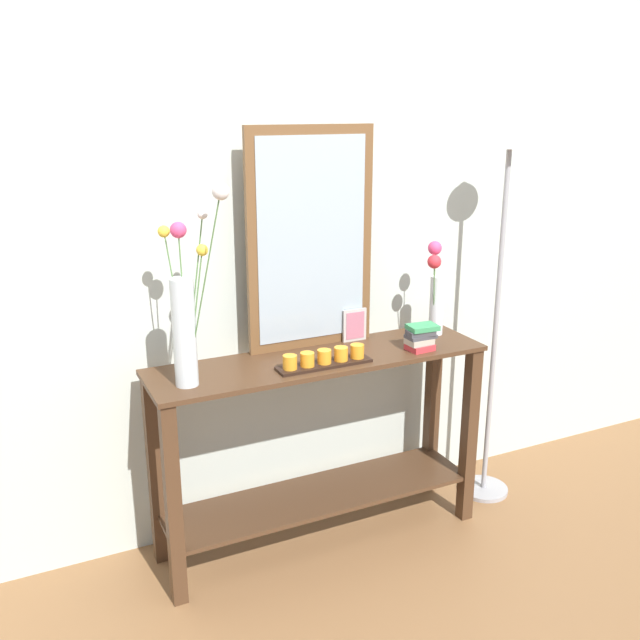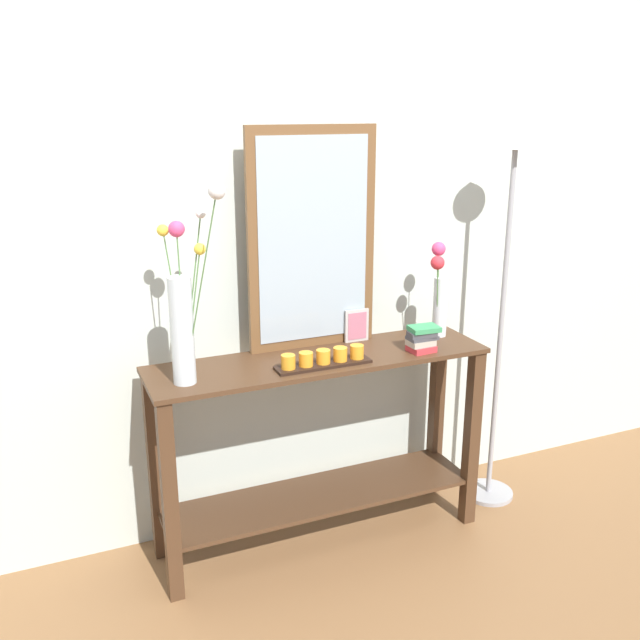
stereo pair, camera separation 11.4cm
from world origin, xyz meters
TOP-DOWN VIEW (x-y plane):
  - ground_plane at (0.00, 0.00)m, footprint 7.00×6.00m
  - wall_back at (0.00, 0.31)m, footprint 6.40×0.08m
  - console_table at (0.00, 0.00)m, footprint 1.42×0.37m
  - mirror_leaning at (0.03, 0.15)m, footprint 0.56×0.03m
  - tall_vase_left at (-0.56, -0.06)m, footprint 0.20×0.27m
  - vase_right at (0.59, 0.05)m, footprint 0.11×0.11m
  - candle_tray at (-0.03, -0.10)m, footprint 0.39×0.09m
  - picture_frame_small at (0.23, 0.13)m, footprint 0.11×0.01m
  - book_stack at (0.42, -0.10)m, footprint 0.14×0.10m
  - floor_lamp at (0.90, 0.00)m, footprint 0.24×0.24m

SIDE VIEW (x-z plane):
  - ground_plane at x=0.00m, z-range -0.02..0.00m
  - console_table at x=0.00m, z-range 0.09..0.94m
  - candle_tray at x=-0.03m, z-range 0.85..0.91m
  - book_stack at x=0.42m, z-range 0.85..0.96m
  - picture_frame_small at x=0.23m, z-range 0.85..0.99m
  - vase_right at x=0.59m, z-range 0.84..1.26m
  - tall_vase_left at x=-0.56m, z-range 0.75..1.50m
  - floor_lamp at x=0.90m, z-range 0.31..2.08m
  - mirror_leaning at x=0.03m, z-range 0.85..1.77m
  - wall_back at x=0.00m, z-range 0.00..2.70m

